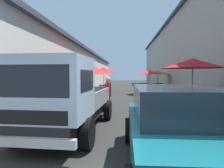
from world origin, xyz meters
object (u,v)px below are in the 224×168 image
at_px(delivery_truck, 61,99).
at_px(fruit_stall_near_left, 92,76).
at_px(fruit_stall_mid_lane, 104,73).
at_px(vendor_by_crates, 108,93).
at_px(fruit_stall_near_right, 158,76).
at_px(hatchback_car, 178,126).
at_px(vendor_in_shade, 108,87).
at_px(fruit_stall_far_right, 149,76).
at_px(fruit_stall_far_left, 191,71).

bearing_deg(delivery_truck, fruit_stall_near_left, 1.44).
distance_m(fruit_stall_mid_lane, vendor_by_crates, 10.41).
relative_size(fruit_stall_near_right, hatchback_car, 0.66).
bearing_deg(fruit_stall_near_right, vendor_by_crates, 161.88).
bearing_deg(fruit_stall_near_right, fruit_stall_near_left, 151.05).
height_order(vendor_by_crates, vendor_in_shade, vendor_by_crates).
height_order(fruit_stall_near_right, hatchback_car, fruit_stall_near_right).
bearing_deg(vendor_by_crates, fruit_stall_mid_lane, 7.26).
xyz_separation_m(fruit_stall_far_right, vendor_in_shade, (-4.67, 3.14, -0.67)).
bearing_deg(fruit_stall_near_left, fruit_stall_mid_lane, 1.59).
height_order(fruit_stall_mid_lane, fruit_stall_near_right, fruit_stall_mid_lane).
distance_m(fruit_stall_near_right, hatchback_car, 16.28).
bearing_deg(fruit_stall_far_right, fruit_stall_far_left, -176.38).
height_order(fruit_stall_far_left, fruit_stall_far_right, fruit_stall_far_left).
bearing_deg(vendor_by_crates, delivery_truck, 162.93).
bearing_deg(fruit_stall_far_left, delivery_truck, 125.96).
xyz_separation_m(fruit_stall_near_left, vendor_by_crates, (-2.73, -1.10, -0.69)).
bearing_deg(fruit_stall_near_right, delivery_truck, 162.10).
xyz_separation_m(fruit_stall_near_left, vendor_in_shade, (1.86, -0.68, -0.72)).
relative_size(fruit_stall_mid_lane, fruit_stall_far_right, 0.98).
xyz_separation_m(fruit_stall_mid_lane, fruit_stall_far_left, (-10.30, -4.62, 0.01)).
bearing_deg(hatchback_car, vendor_by_crates, 20.24).
bearing_deg(fruit_stall_far_left, vendor_in_shade, 38.96).
bearing_deg(vendor_in_shade, fruit_stall_mid_lane, 8.93).
distance_m(fruit_stall_near_left, delivery_truck, 5.87).
relative_size(fruit_stall_near_left, fruit_stall_far_right, 0.92).
xyz_separation_m(fruit_stall_mid_lane, vendor_in_shade, (-5.69, -0.89, -0.92)).
distance_m(fruit_stall_far_right, vendor_in_shade, 5.67).
distance_m(fruit_stall_near_right, fruit_stall_far_left, 11.59).
height_order(fruit_stall_near_right, fruit_stall_far_left, fruit_stall_far_left).
xyz_separation_m(fruit_stall_near_right, fruit_stall_far_right, (-2.30, 1.06, 0.01)).
bearing_deg(fruit_stall_far_right, delivery_truck, 163.45).
bearing_deg(fruit_stall_near_left, vendor_by_crates, -158.08).
xyz_separation_m(fruit_stall_near_left, delivery_truck, (-5.84, -0.15, -0.56)).
xyz_separation_m(hatchback_car, vendor_by_crates, (4.55, 1.68, 0.17)).
xyz_separation_m(fruit_stall_far_right, vendor_by_crates, (-9.27, 2.72, -0.64)).
height_order(hatchback_car, delivery_truck, delivery_truck).
bearing_deg(delivery_truck, fruit_stall_near_right, -17.90).
height_order(fruit_stall_far_right, vendor_by_crates, fruit_stall_far_right).
distance_m(fruit_stall_near_right, delivery_truck, 15.43).
height_order(fruit_stall_mid_lane, fruit_stall_near_left, fruit_stall_mid_lane).
xyz_separation_m(delivery_truck, vendor_by_crates, (3.11, -0.95, -0.13)).
distance_m(fruit_stall_near_right, vendor_in_shade, 8.17).
bearing_deg(fruit_stall_mid_lane, fruit_stall_far_right, -104.22).
bearing_deg(hatchback_car, delivery_truck, 61.25).
xyz_separation_m(fruit_stall_far_left, vendor_by_crates, (0.01, 3.31, -0.91)).
bearing_deg(vendor_by_crates, hatchback_car, -159.76).
bearing_deg(vendor_in_shade, vendor_by_crates, -174.83).
distance_m(fruit_stall_far_left, fruit_stall_far_right, 9.30).
relative_size(fruit_stall_far_right, hatchback_car, 0.62).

